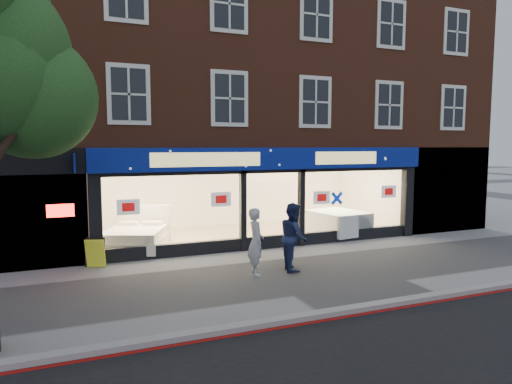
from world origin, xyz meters
TOP-DOWN VIEW (x-y plane):
  - ground at (0.00, 0.00)m, footprint 120.00×120.00m
  - kerb_line at (0.00, -3.10)m, footprint 60.00×0.10m
  - kerb_stone at (0.00, -2.90)m, footprint 60.00×0.25m
  - showroom_floor at (0.00, 5.25)m, footprint 11.00×4.50m
  - building at (-0.02, 6.93)m, footprint 19.00×8.26m
  - display_bed at (-4.25, 4.33)m, footprint 2.53×2.74m
  - bedside_table at (-4.40, 6.34)m, footprint 0.53×0.53m
  - mattress_stack at (3.10, 4.00)m, footprint 1.95×2.31m
  - sofa at (3.70, 5.36)m, footprint 1.92×1.09m
  - a_board at (-5.56, 2.70)m, footprint 0.62×0.51m
  - pedestrian_grey at (-1.71, 0.33)m, footprint 0.54×0.71m
  - pedestrian_blue at (-0.60, 0.37)m, footprint 0.90×1.04m

SIDE VIEW (x-z plane):
  - ground at x=0.00m, z-range 0.00..0.00m
  - kerb_line at x=0.00m, z-range 0.00..0.01m
  - showroom_floor at x=0.00m, z-range 0.00..0.10m
  - kerb_stone at x=0.00m, z-range 0.00..0.12m
  - sofa at x=3.70m, z-range 0.10..0.63m
  - bedside_table at x=-4.40m, z-range 0.10..0.65m
  - a_board at x=-5.56m, z-range 0.00..0.82m
  - display_bed at x=-4.25m, z-range -0.18..1.08m
  - mattress_stack at x=3.10m, z-range 0.10..0.92m
  - pedestrian_grey at x=-1.71m, z-range 0.00..1.76m
  - pedestrian_blue at x=-0.60m, z-range 0.00..1.83m
  - building at x=-0.02m, z-range 1.52..11.82m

